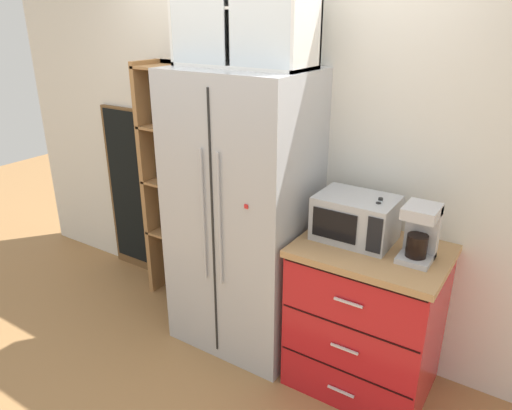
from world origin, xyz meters
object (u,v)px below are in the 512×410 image
refrigerator (243,215)px  mug_cream (376,239)px  microwave (356,218)px  mug_red (377,238)px  bottle_clear (378,224)px  chalkboard_menu (135,192)px  coffee_maker (420,232)px  bottle_green (376,228)px

refrigerator → mug_cream: (0.88, 0.04, 0.05)m
microwave → mug_red: size_ratio=4.09×
microwave → bottle_clear: (0.13, 0.00, -0.01)m
chalkboard_menu → mug_red: bearing=-6.0°
refrigerator → bottle_clear: 0.89m
coffee_maker → bottle_clear: size_ratio=1.10×
refrigerator → microwave: size_ratio=4.22×
bottle_green → mug_red: bearing=85.9°
refrigerator → coffee_maker: refrigerator is taller
bottle_green → bottle_clear: 0.03m
microwave → coffee_maker: coffee_maker is taller
refrigerator → coffee_maker: 1.13m
bottle_green → coffee_maker: bearing=-2.5°
coffee_maker → mug_cream: 0.27m
refrigerator → chalkboard_menu: 1.37m
mug_red → chalkboard_menu: size_ratio=0.07×
mug_red → chalkboard_menu: bearing=174.0°
mug_cream → bottle_clear: (-0.00, 0.02, 0.08)m
coffee_maker → chalkboard_menu: bearing=173.6°
mug_cream → chalkboard_menu: 2.23m
microwave → chalkboard_menu: (-2.06, 0.23, -0.34)m
coffee_maker → bottle_green: 0.24m
microwave → mug_cream: microwave is taller
bottle_clear → chalkboard_menu: bearing=174.0°
refrigerator → coffee_maker: (1.11, 0.02, 0.16)m
refrigerator → mug_red: bearing=3.9°
microwave → bottle_green: 0.14m
coffee_maker → bottle_clear: coffee_maker is taller
microwave → mug_cream: size_ratio=3.92×
mug_cream → bottle_clear: 0.08m
mug_red → bottle_clear: (-0.00, 0.00, 0.08)m
mug_cream → chalkboard_menu: bearing=173.4°
coffee_maker → mug_cream: coffee_maker is taller
bottle_green → bottle_clear: size_ratio=0.94×
mug_red → refrigerator: bearing=-176.1°
microwave → bottle_green: bearing=-13.3°
bottle_clear → coffee_maker: bearing=-10.0°
microwave → mug_red: 0.16m
refrigerator → mug_cream: bearing=2.6°
refrigerator → microwave: (0.74, 0.06, 0.13)m
microwave → mug_cream: 0.16m
bottle_clear → chalkboard_menu: 2.23m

